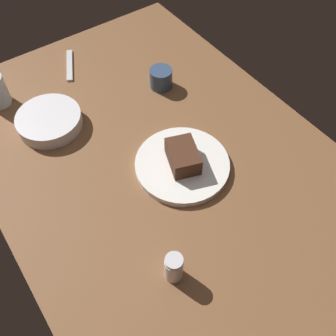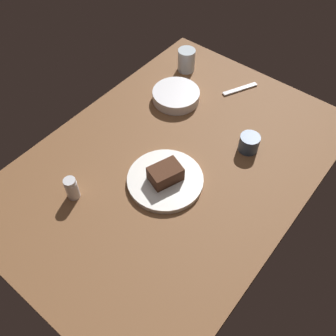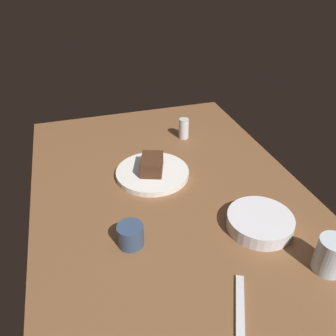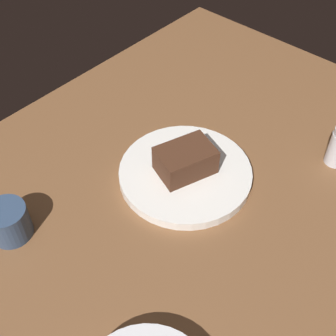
# 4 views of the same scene
# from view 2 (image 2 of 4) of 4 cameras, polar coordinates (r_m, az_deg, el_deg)

# --- Properties ---
(dining_table) EXTENTS (1.20, 0.84, 0.03)m
(dining_table) POSITION_cam_2_polar(r_m,az_deg,el_deg) (1.27, 0.73, 0.43)
(dining_table) COLOR brown
(dining_table) RESTS_ON ground
(dessert_plate) EXTENTS (0.24, 0.24, 0.02)m
(dessert_plate) POSITION_cam_2_polar(r_m,az_deg,el_deg) (1.20, -0.43, -1.82)
(dessert_plate) COLOR white
(dessert_plate) RESTS_ON dining_table
(chocolate_cake_slice) EXTENTS (0.12, 0.10, 0.05)m
(chocolate_cake_slice) POSITION_cam_2_polar(r_m,az_deg,el_deg) (1.18, -0.40, -0.86)
(chocolate_cake_slice) COLOR #472819
(chocolate_cake_slice) RESTS_ON dessert_plate
(salt_shaker) EXTENTS (0.04, 0.04, 0.08)m
(salt_shaker) POSITION_cam_2_polar(r_m,az_deg,el_deg) (1.18, -14.34, -3.00)
(salt_shaker) COLOR silver
(salt_shaker) RESTS_ON dining_table
(water_glass) EXTENTS (0.07, 0.07, 0.09)m
(water_glass) POSITION_cam_2_polar(r_m,az_deg,el_deg) (1.60, 2.80, 15.98)
(water_glass) COLOR silver
(water_glass) RESTS_ON dining_table
(side_bowl) EXTENTS (0.18, 0.18, 0.04)m
(side_bowl) POSITION_cam_2_polar(r_m,az_deg,el_deg) (1.46, 1.22, 10.87)
(side_bowl) COLOR silver
(side_bowl) RESTS_ON dining_table
(coffee_cup) EXTENTS (0.07, 0.07, 0.06)m
(coffee_cup) POSITION_cam_2_polar(r_m,az_deg,el_deg) (1.31, 12.15, 3.71)
(coffee_cup) COLOR #334766
(coffee_cup) RESTS_ON dining_table
(dessert_spoon) EXTENTS (0.14, 0.08, 0.01)m
(dessert_spoon) POSITION_cam_2_polar(r_m,az_deg,el_deg) (1.54, 10.82, 11.63)
(dessert_spoon) COLOR silver
(dessert_spoon) RESTS_ON dining_table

